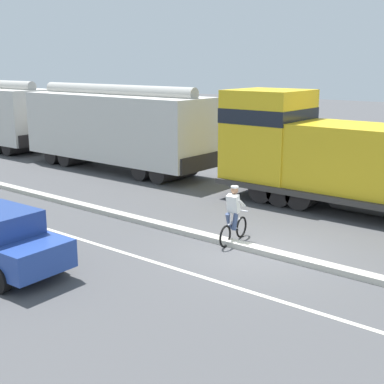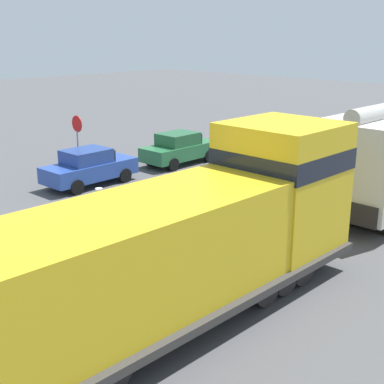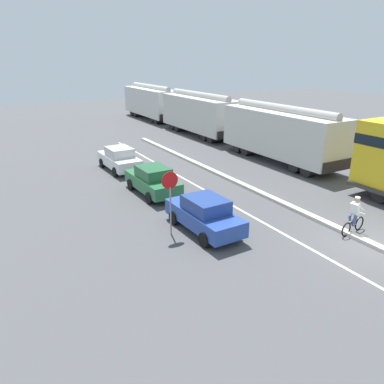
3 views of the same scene
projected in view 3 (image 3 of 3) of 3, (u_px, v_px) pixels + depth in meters
name	position (u px, v px, depth m)	size (l,w,h in m)	color
ground_plane	(366.00, 243.00, 15.75)	(120.00, 120.00, 0.00)	#4C4C4F
median_curb	(271.00, 198.00, 20.60)	(0.36, 36.00, 0.16)	beige
lane_stripe	(236.00, 207.00, 19.50)	(0.14, 36.00, 0.01)	silver
hopper_car_lead	(281.00, 134.00, 27.30)	(2.90, 10.60, 4.18)	beige
hopper_car_middle	(199.00, 114.00, 36.74)	(2.90, 10.60, 4.18)	beige
hopper_car_trailing	(151.00, 102.00, 46.19)	(2.90, 10.60, 4.18)	silver
parked_car_blue	(204.00, 214.00, 16.62)	(1.93, 4.25, 1.62)	#28479E
parked_car_green	(153.00, 180.00, 21.14)	(1.90, 4.23, 1.62)	#286B3D
parked_car_white	(119.00, 159.00, 25.57)	(1.94, 4.25, 1.62)	silver
cyclist	(354.00, 216.00, 16.37)	(1.70, 0.51, 1.71)	black
stop_sign	(170.00, 191.00, 15.89)	(0.76, 0.08, 2.88)	gray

